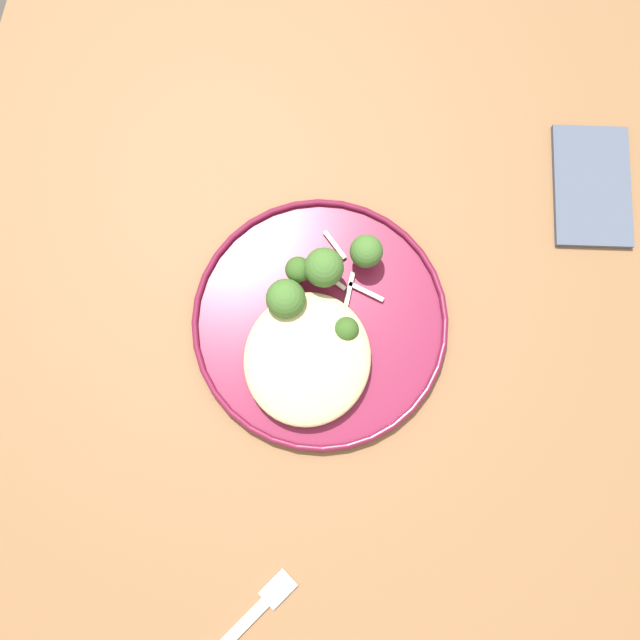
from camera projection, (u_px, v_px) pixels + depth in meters
ground at (339, 378)px, 1.53m from camera, size 6.00×6.00×0.00m
wooden_dining_table at (353, 321)px, 0.89m from camera, size 1.40×1.00×0.74m
dinner_plate at (320, 322)px, 0.80m from camera, size 0.29×0.29×0.02m
noodle_bed at (307, 359)px, 0.77m from camera, size 0.15×0.14×0.04m
seared_scallop_large_seared at (307, 364)px, 0.77m from camera, size 0.02×0.02×0.02m
seared_scallop_tilted_round at (275, 343)px, 0.78m from camera, size 0.02×0.02×0.01m
seared_scallop_right_edge at (342, 335)px, 0.78m from camera, size 0.03×0.03×0.02m
seared_scallop_on_noodles at (299, 393)px, 0.77m from camera, size 0.03×0.03×0.01m
broccoli_floret_rear_charred at (346, 330)px, 0.77m from camera, size 0.03×0.03×0.04m
broccoli_floret_split_head at (324, 268)px, 0.76m from camera, size 0.04×0.04×0.07m
broccoli_floret_right_tilted at (286, 299)px, 0.76m from camera, size 0.04×0.04×0.06m
broccoli_floret_left_leaning at (363, 251)px, 0.78m from camera, size 0.04×0.04×0.05m
broccoli_floret_front_edge at (298, 270)px, 0.77m from camera, size 0.03×0.03×0.05m
onion_sliver_long_sliver at (329, 276)px, 0.80m from camera, size 0.03×0.05×0.00m
onion_sliver_curled_piece at (335, 245)px, 0.81m from camera, size 0.03×0.03×0.00m
onion_sliver_pale_crescent at (348, 296)px, 0.80m from camera, size 0.06×0.01×0.00m
onion_sliver_short_strip at (366, 292)px, 0.80m from camera, size 0.02×0.04×0.00m
dinner_fork at (232, 636)px, 0.74m from camera, size 0.16×0.12×0.00m
folded_napkin at (592, 186)px, 0.83m from camera, size 0.16×0.11×0.01m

